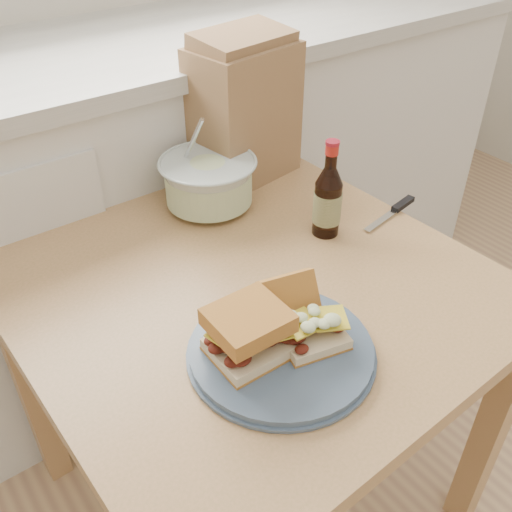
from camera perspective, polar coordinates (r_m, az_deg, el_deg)
cabinet_run at (r=1.72m, az=-11.25°, el=5.27°), size 2.50×0.64×0.94m
dining_table at (r=1.12m, az=-0.46°, el=-6.61°), size 0.85×0.85×0.68m
plate at (r=0.91m, az=2.53°, el=-9.41°), size 0.29×0.29×0.02m
sandwich_left at (r=0.87m, az=-0.78°, el=-7.70°), size 0.11×0.10×0.08m
sandwich_right at (r=0.91m, az=4.85°, el=-6.31°), size 0.12×0.16×0.09m
coleslaw_bowl at (r=1.25m, az=-4.76°, el=7.22°), size 0.21×0.21×0.21m
beer_bottle at (r=1.15m, az=7.18°, el=5.57°), size 0.06×0.06×0.21m
knife at (r=1.29m, az=13.97°, el=4.68°), size 0.18×0.05×0.01m
paper_bag at (r=1.34m, az=-1.21°, el=14.06°), size 0.25×0.19×0.31m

